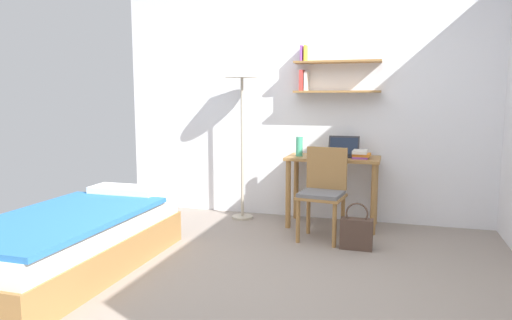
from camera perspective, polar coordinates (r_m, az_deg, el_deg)
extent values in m
plane|color=gray|center=(3.56, 0.11, -14.86)|extent=(5.28, 5.28, 0.00)
cube|color=white|center=(5.26, 6.43, 6.91)|extent=(4.40, 0.05, 2.60)
cube|color=#9E703D|center=(5.08, 9.95, 8.32)|extent=(0.92, 0.22, 0.02)
cube|color=#D13D38|center=(5.16, 5.72, 9.75)|extent=(0.04, 0.17, 0.22)
cube|color=silver|center=(5.16, 6.27, 9.64)|extent=(0.03, 0.14, 0.21)
cube|color=#9E703D|center=(5.10, 10.04, 11.88)|extent=(0.92, 0.22, 0.02)
cube|color=purple|center=(5.20, 5.72, 12.94)|extent=(0.02, 0.14, 0.17)
cube|color=gold|center=(5.19, 6.15, 12.95)|extent=(0.02, 0.13, 0.17)
cube|color=#9E703D|center=(4.00, -21.81, -10.75)|extent=(0.92, 2.01, 0.28)
cube|color=silver|center=(3.93, -21.97, -7.70)|extent=(0.89, 1.95, 0.16)
cube|color=#2D70B7|center=(3.82, -23.17, -6.67)|extent=(0.94, 1.65, 0.04)
cube|color=white|center=(4.52, -15.87, -3.78)|extent=(0.65, 0.28, 0.10)
cube|color=#9E703D|center=(4.93, 9.51, 0.22)|extent=(0.97, 0.51, 0.03)
cylinder|color=#9E703D|center=(4.87, 4.00, -4.27)|extent=(0.06, 0.06, 0.72)
cylinder|color=#9E703D|center=(4.76, 14.32, -4.77)|extent=(0.06, 0.06, 0.72)
cylinder|color=#9E703D|center=(5.26, 4.98, -3.37)|extent=(0.06, 0.06, 0.72)
cylinder|color=#9E703D|center=(5.16, 14.52, -3.81)|extent=(0.06, 0.06, 0.72)
cube|color=#9E703D|center=(4.47, 8.06, -4.54)|extent=(0.47, 0.45, 0.03)
cube|color=slate|center=(4.46, 8.07, -4.16)|extent=(0.43, 0.41, 0.04)
cube|color=#9E703D|center=(4.59, 8.73, -1.00)|extent=(0.40, 0.09, 0.41)
cylinder|color=#9E703D|center=(4.42, 5.21, -7.55)|extent=(0.04, 0.04, 0.41)
cylinder|color=#9E703D|center=(4.32, 9.67, -7.98)|extent=(0.04, 0.04, 0.41)
cylinder|color=#9E703D|center=(4.72, 6.49, -6.59)|extent=(0.04, 0.04, 0.41)
cylinder|color=#9E703D|center=(4.63, 10.68, -6.96)|extent=(0.04, 0.04, 0.41)
cylinder|color=#B2A893|center=(5.33, -1.68, -7.05)|extent=(0.24, 0.24, 0.02)
cylinder|color=#B2A893|center=(5.18, -1.72, 1.47)|extent=(0.03, 0.03, 1.56)
cone|color=silver|center=(5.16, -1.76, 11.37)|extent=(0.38, 0.38, 0.22)
cube|color=black|center=(4.96, 10.68, 0.48)|extent=(0.33, 0.22, 0.01)
cube|color=black|center=(5.03, 10.80, 1.78)|extent=(0.32, 0.08, 0.20)
cube|color=black|center=(5.02, 10.80, 1.75)|extent=(0.29, 0.06, 0.17)
cylinder|color=#42A87F|center=(4.93, 5.37, 1.67)|extent=(0.07, 0.07, 0.21)
cube|color=purple|center=(4.87, 12.75, 0.35)|extent=(0.16, 0.21, 0.02)
cube|color=orange|center=(4.86, 12.92, 0.63)|extent=(0.18, 0.21, 0.03)
cube|color=silver|center=(4.86, 12.75, 1.00)|extent=(0.15, 0.24, 0.03)
cube|color=#4C382D|center=(4.34, 12.30, -8.92)|extent=(0.29, 0.13, 0.28)
torus|color=#4C382D|center=(4.29, 12.38, -6.49)|extent=(0.20, 0.02, 0.20)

